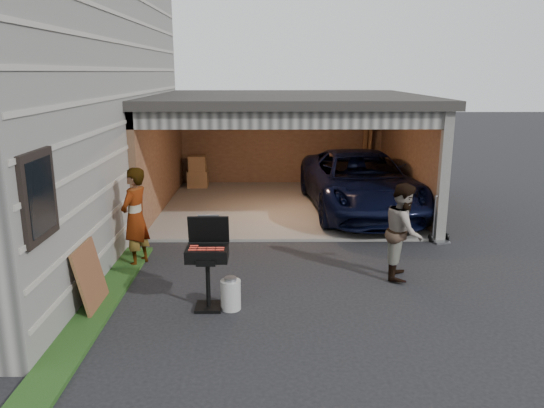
{
  "coord_description": "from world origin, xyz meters",
  "views": [
    {
      "loc": [
        0.27,
        -7.03,
        3.46
      ],
      "look_at": [
        0.37,
        2.18,
        1.15
      ],
      "focal_mm": 35.0,
      "sensor_mm": 36.0,
      "label": 1
    }
  ],
  "objects_px": {
    "plywood_panel": "(91,277)",
    "minivan": "(360,184)",
    "woman": "(135,217)",
    "man": "(403,231)",
    "hand_truck": "(440,233)",
    "propane_tank": "(231,295)",
    "bbq_grill": "(208,256)"
  },
  "relations": [
    {
      "from": "propane_tank",
      "to": "bbq_grill",
      "type": "bearing_deg",
      "value": 170.62
    },
    {
      "from": "minivan",
      "to": "woman",
      "type": "height_order",
      "value": "woman"
    },
    {
      "from": "bbq_grill",
      "to": "plywood_panel",
      "type": "xyz_separation_m",
      "value": [
        -1.74,
        -0.01,
        -0.32
      ]
    },
    {
      "from": "man",
      "to": "bbq_grill",
      "type": "distance_m",
      "value": 3.42
    },
    {
      "from": "bbq_grill",
      "to": "man",
      "type": "bearing_deg",
      "value": 20.62
    },
    {
      "from": "bbq_grill",
      "to": "propane_tank",
      "type": "bearing_deg",
      "value": -9.38
    },
    {
      "from": "man",
      "to": "hand_truck",
      "type": "xyz_separation_m",
      "value": [
        1.28,
        1.91,
        -0.63
      ]
    },
    {
      "from": "propane_tank",
      "to": "minivan",
      "type": "bearing_deg",
      "value": 62.57
    },
    {
      "from": "man",
      "to": "plywood_panel",
      "type": "height_order",
      "value": "man"
    },
    {
      "from": "propane_tank",
      "to": "hand_truck",
      "type": "distance_m",
      "value": 5.22
    },
    {
      "from": "minivan",
      "to": "plywood_panel",
      "type": "bearing_deg",
      "value": -135.32
    },
    {
      "from": "woman",
      "to": "man",
      "type": "xyz_separation_m",
      "value": [
        4.7,
        -0.64,
        -0.08
      ]
    },
    {
      "from": "woman",
      "to": "minivan",
      "type": "bearing_deg",
      "value": 146.72
    },
    {
      "from": "minivan",
      "to": "propane_tank",
      "type": "height_order",
      "value": "minivan"
    },
    {
      "from": "man",
      "to": "plywood_panel",
      "type": "xyz_separation_m",
      "value": [
        -4.94,
        -1.22,
        -0.33
      ]
    },
    {
      "from": "bbq_grill",
      "to": "propane_tank",
      "type": "height_order",
      "value": "bbq_grill"
    },
    {
      "from": "propane_tank",
      "to": "plywood_panel",
      "type": "bearing_deg",
      "value": 178.88
    },
    {
      "from": "woman",
      "to": "propane_tank",
      "type": "bearing_deg",
      "value": 63.12
    },
    {
      "from": "bbq_grill",
      "to": "propane_tank",
      "type": "distance_m",
      "value": 0.68
    },
    {
      "from": "minivan",
      "to": "hand_truck",
      "type": "distance_m",
      "value": 2.74
    },
    {
      "from": "man",
      "to": "hand_truck",
      "type": "distance_m",
      "value": 2.38
    },
    {
      "from": "man",
      "to": "minivan",
      "type": "bearing_deg",
      "value": 14.11
    },
    {
      "from": "bbq_grill",
      "to": "plywood_panel",
      "type": "relative_size",
      "value": 1.36
    },
    {
      "from": "woman",
      "to": "propane_tank",
      "type": "relative_size",
      "value": 4.01
    },
    {
      "from": "man",
      "to": "propane_tank",
      "type": "bearing_deg",
      "value": 127.83
    },
    {
      "from": "minivan",
      "to": "hand_truck",
      "type": "xyz_separation_m",
      "value": [
        1.28,
        -2.36,
        -0.54
      ]
    },
    {
      "from": "minivan",
      "to": "woman",
      "type": "relative_size",
      "value": 2.92
    },
    {
      "from": "woman",
      "to": "hand_truck",
      "type": "xyz_separation_m",
      "value": [
        5.98,
        1.27,
        -0.72
      ]
    },
    {
      "from": "bbq_grill",
      "to": "woman",
      "type": "bearing_deg",
      "value": 129.13
    },
    {
      "from": "bbq_grill",
      "to": "hand_truck",
      "type": "relative_size",
      "value": 1.37
    },
    {
      "from": "bbq_grill",
      "to": "propane_tank",
      "type": "xyz_separation_m",
      "value": [
        0.33,
        -0.06,
        -0.59
      ]
    },
    {
      "from": "plywood_panel",
      "to": "minivan",
      "type": "bearing_deg",
      "value": 47.97
    }
  ]
}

